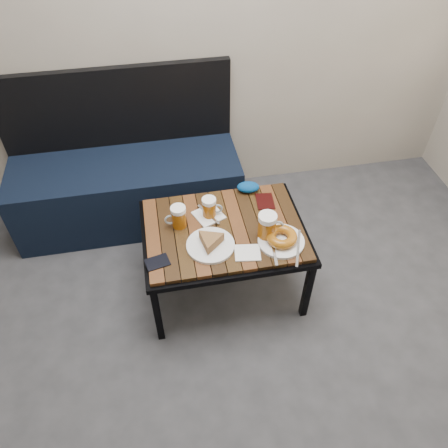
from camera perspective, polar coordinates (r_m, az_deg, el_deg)
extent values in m
cube|color=black|center=(2.88, -12.28, 4.15)|extent=(1.40, 0.50, 0.45)
cube|color=black|center=(2.80, -13.96, 14.56)|extent=(1.40, 0.05, 0.50)
cube|color=black|center=(2.24, -8.66, -11.59)|extent=(0.04, 0.03, 0.42)
cube|color=black|center=(2.34, 10.83, -8.54)|extent=(0.03, 0.03, 0.42)
cube|color=black|center=(2.60, -9.65, -1.34)|extent=(0.04, 0.04, 0.42)
cube|color=black|center=(2.68, 7.09, 0.90)|extent=(0.03, 0.04, 0.42)
cube|color=black|center=(2.26, 0.00, -1.16)|extent=(0.84, 0.62, 0.03)
cube|color=#3E230E|center=(2.24, 0.00, -0.70)|extent=(0.80, 0.58, 0.02)
cylinder|color=#924C0B|center=(2.22, -5.91, 0.74)|extent=(0.08, 0.08, 0.10)
cylinder|color=white|center=(2.18, -6.03, 1.91)|extent=(0.08, 0.08, 0.02)
torus|color=#8C999E|center=(2.22, -7.00, 0.57)|extent=(0.06, 0.01, 0.06)
cylinder|color=#924C0B|center=(2.26, -1.95, 1.94)|extent=(0.08, 0.08, 0.10)
cylinder|color=white|center=(2.22, -1.99, 3.05)|extent=(0.07, 0.07, 0.02)
torus|color=#8C999E|center=(2.26, -0.91, 2.01)|extent=(0.06, 0.02, 0.06)
cylinder|color=#924C0B|center=(2.16, 5.59, -0.56)|extent=(0.09, 0.09, 0.12)
cylinder|color=white|center=(2.11, 5.73, 0.84)|extent=(0.09, 0.09, 0.03)
torus|color=#8C999E|center=(2.17, 6.88, -0.35)|extent=(0.07, 0.02, 0.07)
cylinder|color=white|center=(2.14, -1.78, -2.79)|extent=(0.24, 0.24, 0.02)
cylinder|color=white|center=(2.18, 7.46, -2.23)|extent=(0.23, 0.23, 0.02)
torus|color=#7E470B|center=(2.15, 7.53, -1.66)|extent=(0.15, 0.15, 0.05)
cube|color=#A5A8AD|center=(2.15, 9.66, -3.08)|extent=(0.10, 0.23, 0.00)
cube|color=#A5A8AD|center=(2.11, 6.54, -3.56)|extent=(0.03, 0.18, 0.00)
cube|color=white|center=(2.29, -2.03, 1.15)|extent=(0.18, 0.18, 0.01)
cube|color=#A5A8AD|center=(2.29, -2.03, 1.27)|extent=(0.10, 0.17, 0.00)
cube|color=white|center=(2.12, 3.08, -3.78)|extent=(0.14, 0.12, 0.01)
cube|color=black|center=(2.10, -8.69, -4.95)|extent=(0.13, 0.10, 0.01)
cube|color=black|center=(2.38, 5.38, 2.97)|extent=(0.11, 0.14, 0.01)
ellipsoid|color=navy|center=(2.43, 3.18, 4.83)|extent=(0.13, 0.10, 0.05)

